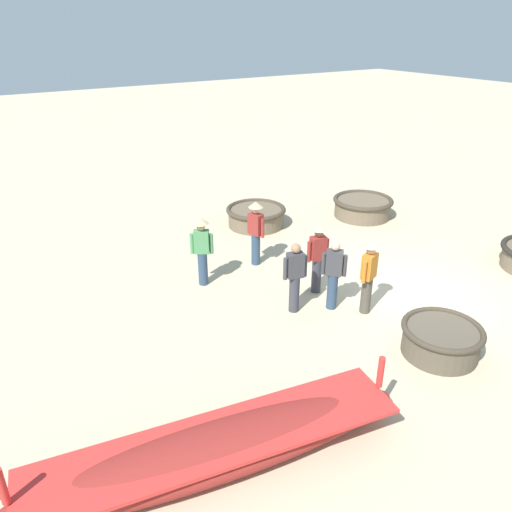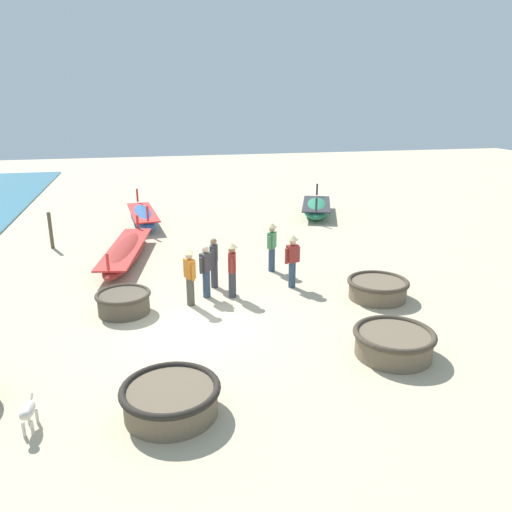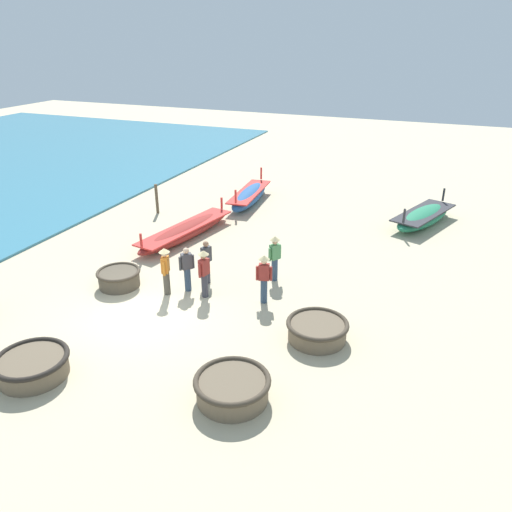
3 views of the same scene
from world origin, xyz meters
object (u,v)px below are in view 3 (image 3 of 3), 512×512
Objects in this scene: coracle_tilted at (232,387)px; long_boat_blue_hull at (186,231)px; long_boat_red_hull at (423,217)px; fisherman_standing_left at (166,268)px; fisherman_hauling at (204,271)px; mooring_post_mid_beach at (157,199)px; coracle_far_left at (33,365)px; fisherman_by_coracle at (207,261)px; coracle_weathered at (317,330)px; long_boat_green_hull at (249,196)px; fisherman_standing_right at (264,276)px; fisherman_with_hat at (275,255)px; fisherman_crouching at (187,268)px; coracle_center at (119,278)px.

long_boat_blue_hull is (-6.04, 8.55, -0.02)m from coracle_tilted.
long_boat_red_hull is 2.71× the size of fisherman_standing_left.
fisherman_standing_left is 1.00× the size of fisherman_hauling.
fisherman_hauling is 1.17× the size of mooring_post_mid_beach.
fisherman_by_coracle is (1.76, 6.29, 0.51)m from coracle_far_left.
long_boat_green_hull reaches higher than coracle_weathered.
coracle_tilted is at bearing -110.31° from coracle_weathered.
long_boat_red_hull is 2.89× the size of fisherman_by_coracle.
coracle_far_left is 1.12× the size of fisherman_standing_left.
fisherman_standing_right is at bearing -38.07° from mooring_post_mid_beach.
long_boat_green_hull is 2.86× the size of fisherman_with_hat.
coracle_far_left is at bearing -100.02° from fisherman_standing_left.
coracle_weathered is 1.07× the size of fisherman_standing_right.
fisherman_with_hat is (2.98, 2.31, 0.00)m from fisherman_standing_left.
fisherman_hauling and fisherman_standing_right have the same top height.
fisherman_crouching is 8.24m from mooring_post_mid_beach.
fisherman_standing_left is (0.89, 5.05, 0.63)m from coracle_far_left.
fisherman_with_hat reaches higher than mooring_post_mid_beach.
long_boat_green_hull is (0.67, 10.08, 0.06)m from coracle_center.
mooring_post_mid_beach reaches higher than coracle_weathered.
coracle_center is 7.56m from mooring_post_mid_beach.
fisherman_hauling is (2.42, -9.64, 0.58)m from long_boat_green_hull.
coracle_weathered is at bearing -100.32° from long_boat_red_hull.
coracle_weathered is 4.30m from fisherman_hauling.
long_boat_red_hull is at bearing 53.70° from fisherman_by_coracle.
fisherman_standing_left and fisherman_hauling have the same top height.
mooring_post_mid_beach is at bearing 141.93° from fisherman_standing_right.
coracle_center is 0.80× the size of coracle_tilted.
fisherman_crouching is at bearing -59.99° from long_boat_blue_hull.
coracle_far_left is 1.30× the size of mooring_post_mid_beach.
fisherman_by_coracle is at bearing 26.82° from coracle_center.
coracle_far_left is at bearing -72.34° from mooring_post_mid_beach.
long_boat_red_hull is 12.45m from mooring_post_mid_beach.
fisherman_crouching reaches higher than coracle_weathered.
long_boat_green_hull is 3.04× the size of fisherman_crouching.
long_boat_green_hull is 9.96m from fisherman_hauling.
fisherman_standing_right reaches higher than long_boat_blue_hull.
fisherman_by_coracle is (-6.48, -8.82, 0.48)m from long_boat_red_hull.
fisherman_hauling is 1.00× the size of fisherman_with_hat.
coracle_center is at bearing -176.17° from fisherman_standing_left.
fisherman_crouching is at bearing 165.90° from coracle_weathered.
fisherman_crouching is at bearing -50.80° from mooring_post_mid_beach.
fisherman_by_coracle is at bearing 112.94° from fisherman_hauling.
fisherman_standing_left is at bearing -55.71° from mooring_post_mid_beach.
fisherman_by_coracle is 2.40m from fisherman_standing_right.
fisherman_standing_right is (1.94, 0.38, 0.00)m from fisherman_hauling.
long_boat_red_hull is 2.71× the size of fisherman_standing_right.
fisherman_with_hat reaches higher than long_boat_red_hull.
fisherman_standing_left is at bearing -126.12° from long_boat_red_hull.
long_boat_green_hull is 8.72m from fisherman_with_hat.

